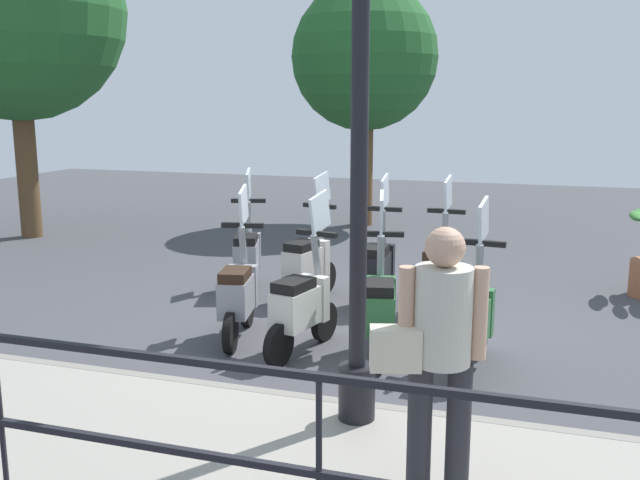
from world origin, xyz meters
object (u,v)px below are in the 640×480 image
scooter_near_2 (302,305)px  scooter_far_2 (308,262)px  tree_distant (365,58)px  scooter_far_3 (247,255)px  scooter_near_3 (238,293)px  tree_large (14,11)px  pedestrian_with_bag (438,345)px  scooter_near_1 (380,307)px  scooter_near_0 (472,320)px  lamp_post_near (359,142)px  scooter_far_0 (440,271)px  scooter_far_1 (378,267)px

scooter_near_2 → scooter_far_2: (1.72, 0.52, 0.00)m
tree_distant → scooter_far_3: (-5.21, 0.18, -2.67)m
tree_distant → scooter_near_3: size_ratio=2.95×
tree_large → tree_distant: tree_large is taller
pedestrian_with_bag → scooter_near_1: bearing=3.6°
scooter_near_1 → scooter_near_0: bearing=-111.9°
lamp_post_near → scooter_far_3: 4.43m
scooter_near_1 → scooter_near_2: (-0.16, 0.72, 0.00)m
lamp_post_near → scooter_far_0: lamp_post_near is taller
tree_large → scooter_near_2: (-4.12, -6.49, -3.36)m
scooter_near_1 → scooter_near_2: size_ratio=1.00×
tree_large → tree_distant: (2.96, -5.30, -0.69)m
tree_distant → scooter_near_0: size_ratio=2.95×
scooter_near_2 → scooter_far_3: 2.32m
lamp_post_near → scooter_far_3: lamp_post_near is taller
lamp_post_near → pedestrian_with_bag: size_ratio=2.80×
scooter_near_3 → scooter_far_2: bearing=-20.7°
scooter_near_3 → tree_large: bearing=43.6°
pedestrian_with_bag → scooter_near_3: pedestrian_with_bag is taller
scooter_near_1 → scooter_far_1: 1.59m
tree_large → scooter_near_2: tree_large is taller
tree_distant → scooter_near_3: tree_distant is taller
lamp_post_near → scooter_far_0: (3.30, -0.11, -1.64)m
scooter_near_0 → scooter_far_1: 2.11m
scooter_near_2 → scooter_near_3: 0.77m
scooter_near_0 → scooter_far_3: bearing=64.4°
tree_large → scooter_near_1: size_ratio=3.70×
lamp_post_near → scooter_near_2: lamp_post_near is taller
tree_distant → scooter_near_2: 7.66m
scooter_far_2 → scooter_far_3: same height
tree_distant → scooter_far_3: bearing=178.0°
lamp_post_near → pedestrian_with_bag: 1.53m
scooter_near_1 → scooter_far_3: (1.71, 2.09, 0.00)m
lamp_post_near → scooter_near_0: bearing=-22.9°
lamp_post_near → scooter_far_2: lamp_post_near is taller
scooter_near_1 → scooter_far_3: size_ratio=1.00×
tree_distant → scooter_far_2: tree_distant is taller
scooter_near_2 → scooter_far_1: (1.70, -0.34, 0.00)m
scooter_far_3 → scooter_near_2: bearing=-161.5°
tree_distant → scooter_near_0: tree_distant is taller
tree_large → scooter_far_2: bearing=-111.9°
scooter_near_1 → scooter_far_0: same height
scooter_near_1 → scooter_far_1: same height
scooter_near_1 → scooter_far_2: size_ratio=1.00×
scooter_near_0 → scooter_far_2: bearing=57.5°
scooter_near_2 → scooter_far_0: 2.06m
pedestrian_with_bag → scooter_far_0: bearing=-8.0°
lamp_post_near → tree_distant: lamp_post_near is taller
scooter_near_1 → scooter_near_3: 1.47m
scooter_far_1 → scooter_far_3: bearing=83.8°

